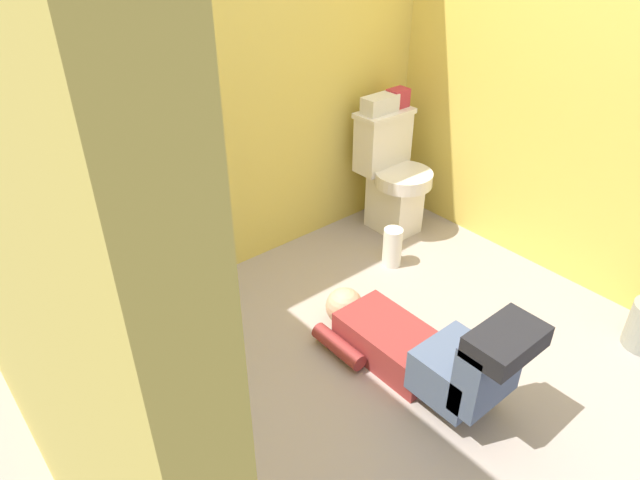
% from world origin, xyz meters
% --- Properties ---
extents(ground_plane, '(3.08, 3.14, 0.04)m').
position_xyz_m(ground_plane, '(0.00, 0.00, -0.02)').
color(ground_plane, '#A2948B').
extents(wall_back, '(2.74, 0.08, 2.40)m').
position_xyz_m(wall_back, '(0.00, 1.11, 1.20)').
color(wall_back, '#DEC252').
rests_on(wall_back, ground_plane).
extents(wall_right, '(0.08, 2.14, 2.40)m').
position_xyz_m(wall_right, '(1.33, 0.00, 1.20)').
color(wall_right, '#DEC252').
rests_on(wall_right, ground_plane).
extents(toilet, '(0.36, 0.46, 0.75)m').
position_xyz_m(toilet, '(0.93, 0.81, 0.37)').
color(toilet, silver).
rests_on(toilet, ground_plane).
extents(vanity_cabinet, '(0.60, 0.53, 0.82)m').
position_xyz_m(vanity_cabinet, '(-0.88, 0.71, 0.42)').
color(vanity_cabinet, silver).
rests_on(vanity_cabinet, ground_plane).
extents(faucet, '(0.02, 0.02, 0.10)m').
position_xyz_m(faucet, '(-0.88, 0.85, 0.87)').
color(faucet, silver).
rests_on(faucet, vanity_cabinet).
extents(person_plumber, '(0.39, 1.06, 0.52)m').
position_xyz_m(person_plumber, '(0.07, -0.22, 0.18)').
color(person_plumber, maroon).
rests_on(person_plumber, ground_plane).
extents(tissue_box, '(0.22, 0.11, 0.10)m').
position_xyz_m(tissue_box, '(0.89, 0.90, 0.80)').
color(tissue_box, silver).
rests_on(tissue_box, toilet).
extents(toiletry_bag, '(0.12, 0.09, 0.11)m').
position_xyz_m(toiletry_bag, '(1.04, 0.90, 0.81)').
color(toiletry_bag, '#B22D3F').
rests_on(toiletry_bag, toilet).
extents(soap_dispenser, '(0.06, 0.06, 0.17)m').
position_xyz_m(soap_dispenser, '(-1.07, 0.83, 0.89)').
color(soap_dispenser, '#45924E').
rests_on(soap_dispenser, vanity_cabinet).
extents(bottle_green, '(0.05, 0.05, 0.11)m').
position_xyz_m(bottle_green, '(-0.97, 0.82, 0.88)').
color(bottle_green, '#52A24F').
rests_on(bottle_green, vanity_cabinet).
extents(bottle_clear, '(0.04, 0.04, 0.10)m').
position_xyz_m(bottle_clear, '(-0.92, 0.84, 0.87)').
color(bottle_clear, silver).
rests_on(bottle_clear, vanity_cabinet).
extents(bottle_amber, '(0.05, 0.05, 0.17)m').
position_xyz_m(bottle_amber, '(-0.86, 0.87, 0.91)').
color(bottle_amber, gold).
rests_on(bottle_amber, vanity_cabinet).
extents(bottle_pink, '(0.05, 0.05, 0.18)m').
position_xyz_m(bottle_pink, '(-0.78, 0.83, 0.91)').
color(bottle_pink, pink).
rests_on(bottle_pink, vanity_cabinet).
extents(bottle_white, '(0.06, 0.06, 0.16)m').
position_xyz_m(bottle_white, '(-0.71, 0.82, 0.90)').
color(bottle_white, white).
rests_on(bottle_white, vanity_cabinet).
extents(paper_towel_roll, '(0.11, 0.11, 0.23)m').
position_xyz_m(paper_towel_roll, '(0.63, 0.49, 0.12)').
color(paper_towel_roll, white).
rests_on(paper_towel_roll, ground_plane).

